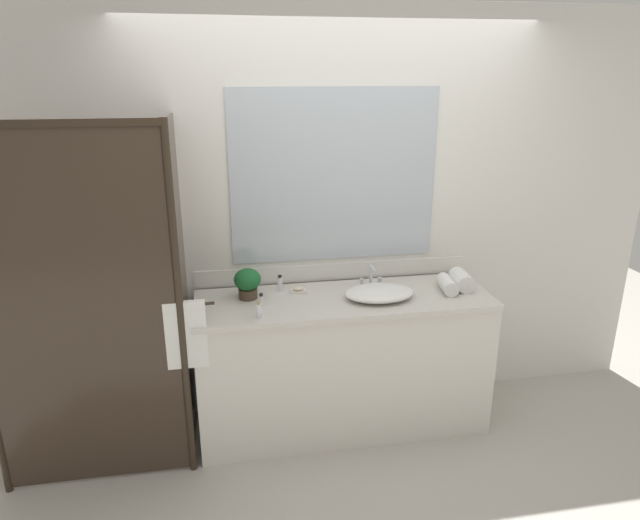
{
  "coord_description": "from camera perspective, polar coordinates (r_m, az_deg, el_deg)",
  "views": [
    {
      "loc": [
        -0.71,
        -3.07,
        2.21
      ],
      "look_at": [
        -0.15,
        0.0,
        1.15
      ],
      "focal_mm": 31.48,
      "sensor_mm": 36.0,
      "label": 1
    }
  ],
  "objects": [
    {
      "name": "amenity_bottle_shampoo",
      "position": [
        3.51,
        -4.09,
        -2.37
      ],
      "size": [
        0.03,
        0.03,
        0.1
      ],
      "color": "silver",
      "rests_on": "vanity_cabinet"
    },
    {
      "name": "vanity_cabinet",
      "position": [
        3.62,
        2.35,
        -10.37
      ],
      "size": [
        1.8,
        0.58,
        0.9
      ],
      "color": "silver",
      "rests_on": "ground_plane"
    },
    {
      "name": "sink_basin",
      "position": [
        3.4,
        6.04,
        -3.33
      ],
      "size": [
        0.42,
        0.3,
        0.07
      ],
      "primitive_type": "ellipsoid",
      "color": "white",
      "rests_on": "vanity_cabinet"
    },
    {
      "name": "ground_plane",
      "position": [
        3.85,
        2.29,
        -16.31
      ],
      "size": [
        8.0,
        8.0,
        0.0
      ],
      "primitive_type": "plane",
      "color": "#B7B2A8"
    },
    {
      "name": "faucet",
      "position": [
        3.57,
        5.2,
        -2.04
      ],
      "size": [
        0.17,
        0.13,
        0.15
      ],
      "color": "silver",
      "rests_on": "vanity_cabinet"
    },
    {
      "name": "amenity_bottle_body_wash",
      "position": [
        3.14,
        -6.25,
        -5.12
      ],
      "size": [
        0.03,
        0.03,
        0.09
      ],
      "color": "silver",
      "rests_on": "vanity_cabinet"
    },
    {
      "name": "shower_enclosure",
      "position": [
        3.17,
        -19.79,
        -4.5
      ],
      "size": [
        1.2,
        0.59,
        2.0
      ],
      "color": "#2D2319",
      "rests_on": "ground_plane"
    },
    {
      "name": "amenity_bottle_conditioner",
      "position": [
        3.3,
        -5.99,
        -4.08
      ],
      "size": [
        0.03,
        0.03,
        0.08
      ],
      "color": "white",
      "rests_on": "vanity_cabinet"
    },
    {
      "name": "potted_plant",
      "position": [
        3.39,
        -7.38,
        -2.25
      ],
      "size": [
        0.16,
        0.16,
        0.19
      ],
      "color": "#473828",
      "rests_on": "vanity_cabinet"
    },
    {
      "name": "soap_dish",
      "position": [
        3.49,
        -2.22,
        -3.08
      ],
      "size": [
        0.1,
        0.07,
        0.04
      ],
      "color": "silver",
      "rests_on": "vanity_cabinet"
    },
    {
      "name": "rolled_towel_middle",
      "position": [
        3.57,
        12.8,
        -2.46
      ],
      "size": [
        0.11,
        0.21,
        0.09
      ],
      "primitive_type": "cylinder",
      "rotation": [
        1.57,
        0.0,
        -0.1
      ],
      "color": "white",
      "rests_on": "vanity_cabinet"
    },
    {
      "name": "wall_back_with_mirror",
      "position": [
        3.6,
        1.37,
        4.23
      ],
      "size": [
        4.4,
        0.06,
        2.6
      ],
      "color": "silver",
      "rests_on": "ground_plane"
    },
    {
      "name": "rolled_towel_near_edge",
      "position": [
        3.64,
        14.19,
        -1.99
      ],
      "size": [
        0.13,
        0.2,
        0.11
      ],
      "primitive_type": "cylinder",
      "rotation": [
        1.57,
        0.0,
        -0.08
      ],
      "color": "white",
      "rests_on": "vanity_cabinet"
    }
  ]
}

